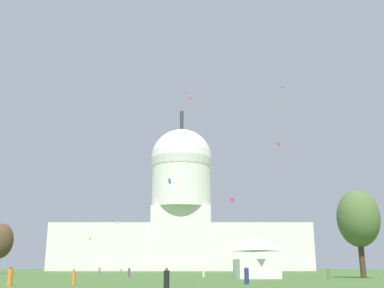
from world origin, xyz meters
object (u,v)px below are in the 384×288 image
at_px(person_orange_near_tree_east, 11,277).
at_px(person_orange_back_center, 75,278).
at_px(kite_blue_mid, 171,181).
at_px(person_black_aisle_center, 168,279).
at_px(capitol_building, 182,213).
at_px(kite_violet_low, 104,243).
at_px(kite_pink_high, 192,97).
at_px(person_navy_edge_west, 248,276).
at_px(kite_yellow_low, 91,240).
at_px(person_olive_front_right, 330,275).
at_px(event_tent, 257,256).
at_px(kite_red_high, 280,144).
at_px(tree_west_far, 3,241).
at_px(kite_lime_mid, 118,222).
at_px(kite_orange_high, 285,89).
at_px(person_white_mid_center, 205,273).
at_px(tree_east_far, 360,218).
at_px(person_grey_back_right, 101,272).
at_px(kite_magenta_mid, 233,200).
at_px(person_purple_edge_east, 130,273).

bearing_deg(person_orange_near_tree_east, person_orange_back_center, -95.75).
bearing_deg(kite_blue_mid, person_black_aisle_center, -101.46).
bearing_deg(capitol_building, kite_violet_low, -127.33).
xyz_separation_m(capitol_building, kite_pink_high, (4.93, -101.83, 19.87)).
bearing_deg(person_navy_edge_west, capitol_building, 34.61).
bearing_deg(kite_blue_mid, person_orange_back_center, -109.84).
bearing_deg(kite_yellow_low, person_olive_front_right, 101.04).
distance_m(event_tent, person_orange_back_center, 33.82).
distance_m(person_orange_near_tree_east, kite_pink_high, 89.22).
height_order(person_black_aisle_center, kite_red_high, kite_red_high).
bearing_deg(kite_red_high, tree_west_far, 51.39).
xyz_separation_m(person_navy_edge_west, kite_lime_mid, (-37.24, 148.36, 19.20)).
height_order(person_orange_back_center, kite_red_high, kite_red_high).
distance_m(event_tent, kite_blue_mid, 41.27).
distance_m(kite_violet_low, kite_yellow_low, 34.50).
distance_m(capitol_building, event_tent, 150.43).
distance_m(kite_orange_high, kite_yellow_low, 75.14).
distance_m(person_navy_edge_west, kite_lime_mid, 154.16).
height_order(person_white_mid_center, kite_blue_mid, kite_blue_mid).
xyz_separation_m(capitol_building, kite_red_high, (38.93, -47.27, 21.26)).
xyz_separation_m(tree_east_far, kite_lime_mid, (-58.88, 120.57, 10.72)).
height_order(capitol_building, kite_yellow_low, capitol_building).
bearing_deg(person_grey_back_right, person_navy_edge_west, 33.11).
xyz_separation_m(person_orange_back_center, kite_pink_high, (10.98, 72.43, 45.99)).
height_order(person_grey_back_right, kite_magenta_mid, kite_magenta_mid).
height_order(person_navy_edge_west, kite_red_high, kite_red_high).
bearing_deg(person_orange_back_center, person_purple_edge_east, 121.73).
relative_size(person_olive_front_right, kite_orange_high, 0.40).
distance_m(person_black_aisle_center, person_navy_edge_west, 12.82).
relative_size(person_orange_near_tree_east, kite_lime_mid, 0.53).
bearing_deg(kite_yellow_low, capitol_building, -130.70).
bearing_deg(person_orange_near_tree_east, capitol_building, -34.08).
bearing_deg(kite_magenta_mid, person_orange_back_center, -174.40).
distance_m(kite_violet_low, kite_lime_mid, 17.57).
relative_size(tree_west_far, kite_violet_low, 3.45).
bearing_deg(person_olive_front_right, tree_west_far, -16.89).
bearing_deg(tree_east_far, person_olive_front_right, -128.67).
bearing_deg(kite_lime_mid, person_purple_edge_east, -82.88).
relative_size(person_orange_near_tree_east, person_orange_back_center, 1.18).
bearing_deg(kite_orange_high, person_black_aisle_center, -140.94).
relative_size(person_orange_near_tree_east, kite_red_high, 1.31).
height_order(person_black_aisle_center, kite_blue_mid, kite_blue_mid).
relative_size(kite_magenta_mid, kite_red_high, 1.07).
xyz_separation_m(tree_east_far, kite_orange_high, (-2.08, 41.31, 39.22)).
bearing_deg(person_black_aisle_center, person_orange_back_center, -138.42).
xyz_separation_m(person_orange_back_center, kite_violet_low, (-23.45, 135.58, 10.21)).
bearing_deg(tree_west_far, event_tent, -41.08).
xyz_separation_m(event_tent, kite_red_high, (24.04, 100.57, 44.75)).
distance_m(person_orange_back_center, kite_violet_low, 137.97).
bearing_deg(person_purple_edge_east, event_tent, -62.82).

